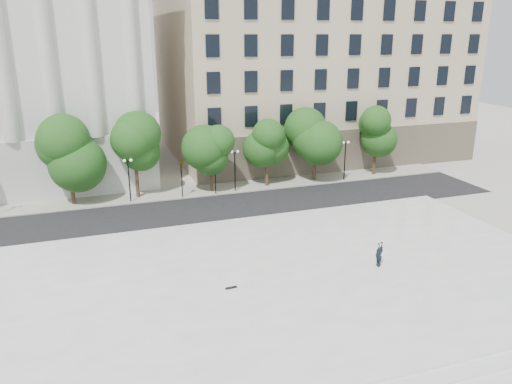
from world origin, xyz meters
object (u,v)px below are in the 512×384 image
at_px(traffic_light_east, 215,159).
at_px(skateboard, 231,288).
at_px(person_lying, 378,263).
at_px(traffic_light_west, 181,162).

distance_m(traffic_light_east, skateboard, 20.53).
height_order(person_lying, skateboard, person_lying).
bearing_deg(traffic_light_east, skateboard, -101.90).
bearing_deg(skateboard, traffic_light_east, 74.35).
xyz_separation_m(traffic_light_west, traffic_light_east, (3.36, 0.00, 0.00)).
bearing_deg(traffic_light_west, skateboard, -92.37).
relative_size(traffic_light_west, traffic_light_east, 1.00).
bearing_deg(skateboard, person_lying, -5.46).
relative_size(traffic_light_east, person_lying, 2.44).
height_order(traffic_light_west, traffic_light_east, traffic_light_east).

